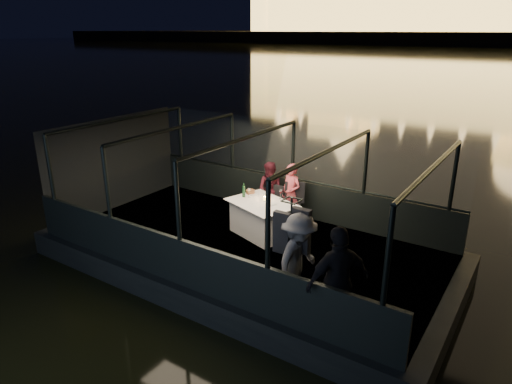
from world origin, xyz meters
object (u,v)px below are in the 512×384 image
Objects in this scene: passenger_dark at (338,283)px; wine_bottle at (244,191)px; dining_table_central at (262,219)px; passenger_stripe at (298,258)px; person_woman_coral at (291,192)px; chair_port_left at (273,203)px; person_man_maroon at (271,188)px; chair_port_right at (290,207)px; coat_stand at (290,250)px.

wine_bottle is (-3.34, 2.39, 0.06)m from passenger_dark.
passenger_stripe is (1.97, -1.95, 0.47)m from dining_table_central.
passenger_stripe reaches higher than dining_table_central.
person_woman_coral is 1.17m from wine_bottle.
person_man_maroon is at bearing 141.37° from chair_port_left.
chair_port_right is 0.68m from person_man_maroon.
chair_port_left is 3.55m from passenger_stripe.
coat_stand is 3.53m from person_man_maroon.
chair_port_right is at bearing -54.16° from person_woman_coral.
person_woman_coral is 4.38× the size of wine_bottle.
person_woman_coral is (-0.08, 0.18, 0.30)m from chair_port_right.
dining_table_central is at bearing -80.55° from person_man_maroon.
passenger_stripe is 0.93× the size of passenger_dark.
passenger_dark is (2.64, -3.31, 0.10)m from person_woman_coral.
wine_bottle is at bearing 48.66° from passenger_stripe.
coat_stand reaches higher than passenger_dark.
dining_table_central is 0.85m from chair_port_right.
passenger_stripe is at bearing -82.58° from chair_port_right.
person_man_maroon is 4.29× the size of wine_bottle.
chair_port_right is 0.57× the size of passenger_dark.
wine_bottle is (-0.70, -0.92, 0.17)m from person_woman_coral.
person_woman_coral reaches higher than dining_table_central.
chair_port_left is 0.94m from wine_bottle.
chair_port_left is 0.48× the size of passenger_dark.
chair_port_right is 3.27m from passenger_stripe.
chair_port_left is at bearing -144.36° from person_woman_coral.
passenger_dark is 5.38× the size of wine_bottle.
person_man_maroon is (-0.14, 0.12, 0.30)m from chair_port_left.
chair_port_left is at bearing 126.24° from coat_stand.
chair_port_left is 0.35m from person_man_maroon.
coat_stand is 0.21m from passenger_stripe.
wine_bottle is at bearing -110.30° from chair_port_left.
wine_bottle is (-2.30, 1.96, 0.02)m from coat_stand.
coat_stand is (1.98, -2.70, 0.45)m from chair_port_left.
person_woman_coral is at bearing 90.21° from chair_port_right.
passenger_dark is (1.04, -0.43, -0.05)m from coat_stand.
dining_table_central is 2.64m from coat_stand.
coat_stand is (1.77, -1.88, 0.51)m from dining_table_central.
coat_stand is 1.13× the size of passenger_stripe.
person_man_maroon reaches higher than wine_bottle.
passenger_stripe reaches higher than person_man_maroon.
person_man_maroon is at bearing 126.87° from coat_stand.
passenger_stripe is (0.19, -0.07, -0.05)m from coat_stand.
person_man_maroon is at bearing -163.32° from person_woman_coral.
person_woman_coral is at bearing 29.08° from passenger_stripe.
person_woman_coral reaches higher than person_man_maroon.
person_man_maroon is 0.90m from wine_bottle.
person_woman_coral is 0.87× the size of passenger_stripe.
chair_port_left is 3.38m from coat_stand.
passenger_dark is (2.56, -3.13, 0.40)m from chair_port_right.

